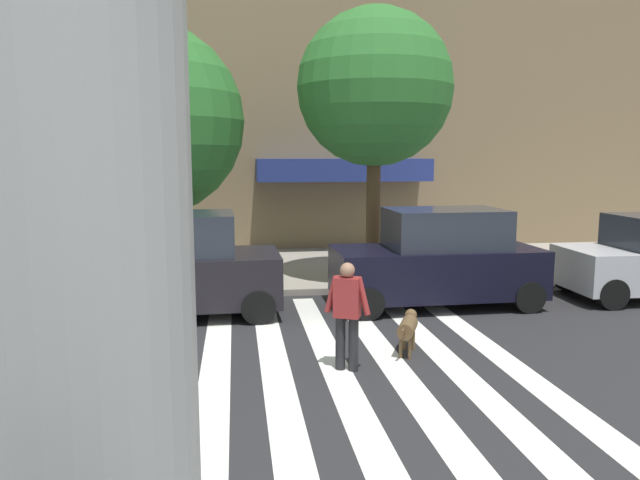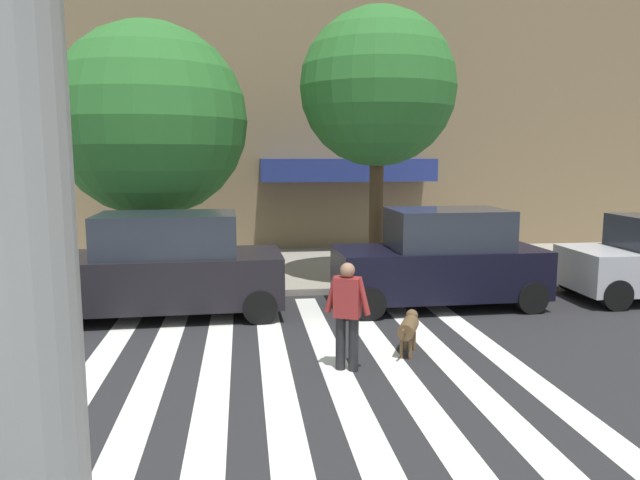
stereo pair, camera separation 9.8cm
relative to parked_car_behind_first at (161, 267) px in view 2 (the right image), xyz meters
The scene contains 9 objects.
ground_plane 5.23m from the parked_car_behind_first, 68.23° to the right, with size 160.00×160.00×0.00m, color #232326.
sidewalk_far 4.81m from the parked_car_behind_first, 66.21° to the left, with size 80.00×6.00×0.15m, color gray.
crosswalk_stripes 5.49m from the parked_car_behind_first, 62.03° to the right, with size 6.75×11.58×0.01m.
parked_car_behind_first is the anchor object (origin of this frame).
parked_car_third_in_line 5.78m from the parked_car_behind_first, ahead, with size 4.38×1.93×2.08m.
street_tree_nearest 4.09m from the parked_car_behind_first, 100.34° to the left, with size 4.56×4.56×6.14m.
street_tree_middle 6.55m from the parked_car_behind_first, 24.36° to the left, with size 3.73×3.73×6.51m.
pedestrian_dog_walker 4.68m from the parked_car_behind_first, 47.90° to the right, with size 0.68×0.38×1.64m.
dog_on_leash 5.17m from the parked_car_behind_first, 33.91° to the right, with size 0.55×0.99×0.65m.
Camera 2 is at (-0.27, -0.96, 3.19)m, focal length 33.03 mm.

